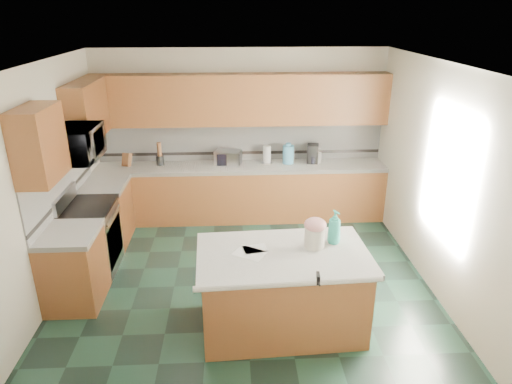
{
  "coord_description": "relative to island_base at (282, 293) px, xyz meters",
  "views": [
    {
      "loc": [
        -0.12,
        -4.91,
        3.25
      ],
      "look_at": [
        0.15,
        0.35,
        1.12
      ],
      "focal_mm": 32.0,
      "sensor_mm": 36.0,
      "label": 1
    }
  ],
  "objects": [
    {
      "name": "left_counter_rear",
      "position": [
        -2.37,
        2.12,
        0.46
      ],
      "size": [
        0.64,
        0.82,
        0.06
      ],
      "primitive_type": "cube",
      "color": "white",
      "rests_on": "left_base_cab_rear"
    },
    {
      "name": "ceiling",
      "position": [
        -0.37,
        0.83,
        2.27
      ],
      "size": [
        4.6,
        4.6,
        0.0
      ],
      "primitive_type": "plane",
      "color": "white",
      "rests_on": "ground"
    },
    {
      "name": "knife_block",
      "position": [
        -2.18,
        2.88,
        0.6
      ],
      "size": [
        0.17,
        0.19,
        0.23
      ],
      "primitive_type": "cube",
      "rotation": [
        -0.31,
        0.0,
        -0.39
      ],
      "color": "#472814",
      "rests_on": "back_countertop"
    },
    {
      "name": "window_light_proxy",
      "position": [
        1.92,
        0.63,
        1.07
      ],
      "size": [
        0.02,
        1.4,
        1.1
      ],
      "primitive_type": "cube",
      "color": "white",
      "rests_on": "wall_right"
    },
    {
      "name": "range_cooktop",
      "position": [
        -2.37,
        1.33,
        0.47
      ],
      "size": [
        0.62,
        0.78,
        0.04
      ],
      "primitive_type": "cube",
      "color": "black",
      "rests_on": "range_body"
    },
    {
      "name": "toaster_oven_door",
      "position": [
        -0.58,
        2.75,
        0.6
      ],
      "size": [
        0.35,
        0.01,
        0.19
      ],
      "primitive_type": "cube",
      "color": "black",
      "rests_on": "toaster_oven"
    },
    {
      "name": "paper_towel",
      "position": [
        0.05,
        2.93,
        0.63
      ],
      "size": [
        0.12,
        0.12,
        0.28
      ],
      "primitive_type": "cylinder",
      "color": "white",
      "rests_on": "back_countertop"
    },
    {
      "name": "back_base_cab",
      "position": [
        -0.37,
        2.83,
        0.0
      ],
      "size": [
        4.6,
        0.6,
        0.86
      ],
      "primitive_type": "cube",
      "color": "#46230F",
      "rests_on": "ground"
    },
    {
      "name": "coffee_carafe",
      "position": [
        0.79,
        2.87,
        0.55
      ],
      "size": [
        0.12,
        0.12,
        0.12
      ],
      "primitive_type": "cylinder",
      "color": "black",
      "rests_on": "back_countertop"
    },
    {
      "name": "island_bullnose",
      "position": [
        0.0,
        -0.53,
        0.46
      ],
      "size": [
        1.77,
        0.15,
        0.06
      ],
      "primitive_type": "cylinder",
      "rotation": [
        0.0,
        1.57,
        0.05
      ],
      "color": "white",
      "rests_on": "island_base"
    },
    {
      "name": "clamp_body",
      "position": [
        0.27,
        -0.51,
        0.5
      ],
      "size": [
        0.04,
        0.1,
        0.09
      ],
      "primitive_type": "cube",
      "rotation": [
        0.0,
        0.0,
        -0.08
      ],
      "color": "black",
      "rests_on": "island_top"
    },
    {
      "name": "wall_front",
      "position": [
        -0.37,
        -1.49,
        0.92
      ],
      "size": [
        4.6,
        0.04,
        2.7
      ],
      "primitive_type": "cube",
      "color": "white",
      "rests_on": "ground"
    },
    {
      "name": "wall_back",
      "position": [
        -0.37,
        3.15,
        0.92
      ],
      "size": [
        4.6,
        0.04,
        2.7
      ],
      "primitive_type": "cube",
      "color": "white",
      "rests_on": "ground"
    },
    {
      "name": "coffee_maker",
      "position": [
        0.79,
        2.91,
        0.64
      ],
      "size": [
        0.21,
        0.22,
        0.3
      ],
      "primitive_type": "cube",
      "rotation": [
        0.0,
        0.0,
        -0.18
      ],
      "color": "black",
      "rests_on": "back_countertop"
    },
    {
      "name": "back_upper_cab",
      "position": [
        -0.37,
        2.97,
        1.51
      ],
      "size": [
        4.6,
        0.33,
        0.78
      ],
      "primitive_type": "cube",
      "color": "#46230F",
      "rests_on": "wall_back"
    },
    {
      "name": "clamp_handle",
      "position": [
        0.27,
        -0.57,
        0.48
      ],
      "size": [
        0.02,
        0.07,
        0.02
      ],
      "primitive_type": "cylinder",
      "rotation": [
        1.57,
        0.0,
        0.0
      ],
      "color": "black",
      "rests_on": "island_top"
    },
    {
      "name": "range_oven_door",
      "position": [
        -2.08,
        1.33,
        -0.03
      ],
      "size": [
        0.02,
        0.68,
        0.55
      ],
      "primitive_type": "cube",
      "color": "black",
      "rests_on": "range_body"
    },
    {
      "name": "back_countertop",
      "position": [
        -0.37,
        2.83,
        0.46
      ],
      "size": [
        4.6,
        0.64,
        0.06
      ],
      "primitive_type": "cube",
      "color": "white",
      "rests_on": "back_base_cab"
    },
    {
      "name": "island_base",
      "position": [
        0.0,
        0.0,
        0.0
      ],
      "size": [
        1.71,
        1.03,
        0.86
      ],
      "primitive_type": "cube",
      "rotation": [
        0.0,
        0.0,
        0.05
      ],
      "color": "#46230F",
      "rests_on": "ground"
    },
    {
      "name": "soap_bottle_island",
      "position": [
        0.56,
        0.19,
        0.68
      ],
      "size": [
        0.19,
        0.19,
        0.37
      ],
      "primitive_type": "imported",
      "rotation": [
        0.0,
        0.0,
        0.41
      ],
      "color": "teal",
      "rests_on": "island_top"
    },
    {
      "name": "treat_jar",
      "position": [
        0.34,
        0.11,
        0.6
      ],
      "size": [
        0.26,
        0.26,
        0.22
      ],
      "primitive_type": "cylinder",
      "rotation": [
        0.0,
        0.0,
        -0.28
      ],
      "color": "silver",
      "rests_on": "island_top"
    },
    {
      "name": "paper_sheet_b",
      "position": [
        -0.34,
        0.01,
        0.49
      ],
      "size": [
        0.39,
        0.36,
        0.0
      ],
      "primitive_type": "cube",
      "rotation": [
        0.0,
        0.0,
        -0.54
      ],
      "color": "white",
      "rests_on": "island_top"
    },
    {
      "name": "utensil_crock",
      "position": [
        -1.66,
        2.91,
        0.56
      ],
      "size": [
        0.12,
        0.12,
        0.15
      ],
      "primitive_type": "cylinder",
      "color": "black",
      "rests_on": "back_countertop"
    },
    {
      "name": "left_upper_cab_rear",
      "position": [
        -2.5,
        2.26,
        1.51
      ],
      "size": [
        0.33,
        1.09,
        0.78
      ],
      "primitive_type": "cube",
      "color": "#46230F",
      "rests_on": "wall_left"
    },
    {
      "name": "soap_back_cap",
      "position": [
        0.85,
        2.88,
        0.76
      ],
      "size": [
        0.02,
        0.02,
        0.03
      ],
      "primitive_type": "cylinder",
      "color": "red",
      "rests_on": "soap_bottle_back"
    },
    {
      "name": "left_accent_band",
      "position": [
        -2.65,
        1.38,
        0.61
      ],
      "size": [
        0.01,
        2.3,
        0.05
      ],
      "primitive_type": "cube",
      "color": "black",
      "rests_on": "wall_left"
    },
    {
      "name": "back_backsplash",
      "position": [
        -0.37,
        3.12,
        0.81
      ],
      "size": [
        4.6,
        0.02,
        0.63
      ],
      "primitive_type": "cube",
      "color": "silver",
      "rests_on": "back_countertop"
    },
    {
      "name": "range_body",
      "position": [
        -2.37,
        1.33,
        0.01
      ],
      "size": [
        0.6,
        0.76,
        0.88
      ],
      "primitive_type": "cube",
      "color": "#B7B7BC",
      "rests_on": "ground"
    },
    {
      "name": "wall_right",
      "position": [
        1.95,
        0.83,
        0.92
      ],
      "size": [
        0.04,
        4.6,
        2.7
      ],
      "primitive_type": "cube",
      "color": "white",
      "rests_on": "ground"
    },
    {
      "name": "treat_jar_knob_end_l",
      "position": [
        0.3,
        0.11,
        0.8
      ],
      "size": [
        0.04,
        0.04,
        0.04
      ],
      "primitive_type": "sphere",
      "color": "tan",
      "rests_on": "treat_jar_lid"
    },
    {
      "name": "utensil_bundle",
      "position": [
        -1.66,
        2.91,
        0.75
      ],
      "size": [
        0.07,
        0.07,
        0.22
      ],
      "primitive_type": "cylinder",
      "color": "#472814",
      "rests_on": "utensil_crock"
    },
    {
      "name": "left_base_cab_front",
      "position": [
        -2.37,
        0.59,
        0.0
      ],
      "size": [
        0.6,
        0.72,
        0.86
      ],
      "primitive_type": "cube",
      "color": "#46230F",
      "rests_on": "ground"
    },
    {
      "name": "left_upper_cab_front",
      "position": [
        -2.5,
        0.59,
        1.51
      ],
      "size": [
        0.33,
        0.72,
        0.78
      ],
      "primitive_type": "cube",
      "color": "#46230F",
      "rests_on": "wall_left"
    },
    {
      "name": "island_top",
      "position": [
        0.0,
        0.0,
        0.46
      ],
      "size": [
        1.82,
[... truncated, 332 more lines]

